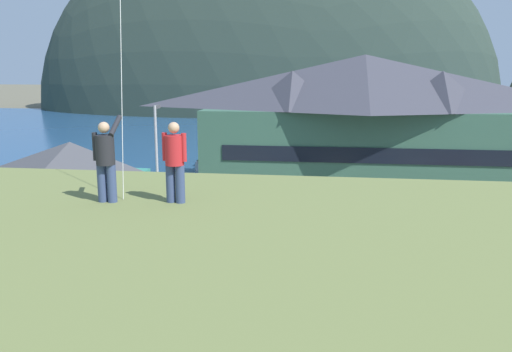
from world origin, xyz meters
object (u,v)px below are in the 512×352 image
at_px(wharf_dock, 256,161).
at_px(moored_boat_inner_slip, 219,159).
at_px(parked_car_front_row_silver, 276,235).
at_px(moored_boat_wharfside, 219,158).
at_px(parked_car_front_row_red, 411,236).
at_px(person_companion, 175,160).
at_px(parking_light_pole, 157,158).
at_px(storage_shed_near_lot, 73,188).
at_px(person_kite_flyer, 106,159).
at_px(harbor_lodge, 363,121).
at_px(parked_car_lone_by_shed, 106,273).
at_px(moored_boat_outer_mooring, 288,158).
at_px(parked_car_back_row_right, 217,268).

distance_m(wharf_dock, moored_boat_inner_slip, 3.75).
bearing_deg(moored_boat_inner_slip, parked_car_front_row_silver, -71.56).
bearing_deg(moored_boat_wharfside, parked_car_front_row_red, -57.64).
bearing_deg(person_companion, parking_light_pole, 109.93).
relative_size(storage_shed_near_lot, moored_boat_inner_slip, 1.10).
height_order(person_kite_flyer, person_companion, person_kite_flyer).
bearing_deg(person_companion, parked_car_front_row_red, 64.73).
distance_m(parked_car_front_row_silver, parking_light_pole, 9.19).
bearing_deg(parking_light_pole, storage_shed_near_lot, -147.26).
distance_m(moored_boat_wharfside, parked_car_front_row_red, 28.45).
xyz_separation_m(moored_boat_inner_slip, parked_car_front_row_red, (15.15, -23.69, 0.34)).
height_order(storage_shed_near_lot, parking_light_pole, parking_light_pole).
height_order(harbor_lodge, wharf_dock, harbor_lodge).
distance_m(parking_light_pole, person_kite_flyer, 20.35).
xyz_separation_m(parked_car_lone_by_shed, parked_car_front_row_silver, (6.55, 6.05, 0.00)).
bearing_deg(parked_car_front_row_red, moored_boat_inner_slip, 122.59).
bearing_deg(parked_car_front_row_silver, parked_car_lone_by_shed, -137.27).
bearing_deg(moored_boat_inner_slip, moored_boat_outer_mooring, 12.85).
height_order(moored_boat_inner_slip, parked_car_back_row_right, moored_boat_inner_slip).
xyz_separation_m(wharf_dock, person_companion, (4.06, -40.97, 7.21)).
relative_size(parked_car_lone_by_shed, parking_light_pole, 0.58).
xyz_separation_m(harbor_lodge, parked_car_front_row_red, (1.80, -14.36, -4.54)).
bearing_deg(parked_car_lone_by_shed, parked_car_front_row_silver, 42.73).
bearing_deg(parked_car_front_row_silver, moored_boat_outer_mooring, 93.12).
relative_size(moored_boat_wharfside, moored_boat_outer_mooring, 1.33).
bearing_deg(wharf_dock, parked_car_back_row_right, -85.03).
relative_size(moored_boat_inner_slip, parked_car_lone_by_shed, 1.77).
relative_size(harbor_lodge, parked_car_back_row_right, 5.84).
relative_size(harbor_lodge, wharf_dock, 2.53).
bearing_deg(moored_boat_outer_mooring, harbor_lodge, -58.90).
height_order(parked_car_lone_by_shed, parked_car_back_row_right, same).
bearing_deg(moored_boat_inner_slip, moored_boat_wharfside, 103.50).
xyz_separation_m(wharf_dock, moored_boat_wharfside, (-3.60, -0.91, 0.37)).
relative_size(moored_boat_inner_slip, parked_car_front_row_red, 1.76).
xyz_separation_m(harbor_lodge, person_companion, (-5.77, -30.39, 1.96)).
distance_m(wharf_dock, moored_boat_outer_mooring, 3.30).
xyz_separation_m(parked_car_back_row_right, person_companion, (1.38, -10.20, 6.50)).
xyz_separation_m(parked_car_front_row_red, person_kite_flyer, (-9.05, -16.19, 6.52)).
bearing_deg(storage_shed_near_lot, moored_boat_wharfside, 81.77).
distance_m(moored_boat_outer_mooring, parking_light_pole, 23.22).
relative_size(wharf_dock, moored_boat_outer_mooring, 1.70).
distance_m(wharf_dock, parked_car_lone_by_shed, 31.99).
height_order(moored_boat_wharfside, parked_car_back_row_right, moored_boat_wharfside).
relative_size(person_kite_flyer, person_companion, 1.07).
xyz_separation_m(moored_boat_outer_mooring, parked_car_front_row_red, (8.36, -25.24, 0.34)).
distance_m(harbor_lodge, moored_boat_wharfside, 17.25).
distance_m(moored_boat_wharfside, parking_light_pole, 21.21).
height_order(wharf_dock, moored_boat_wharfside, moored_boat_wharfside).
relative_size(moored_boat_outer_mooring, parking_light_pole, 0.81).
height_order(parked_car_lone_by_shed, parked_car_front_row_red, same).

